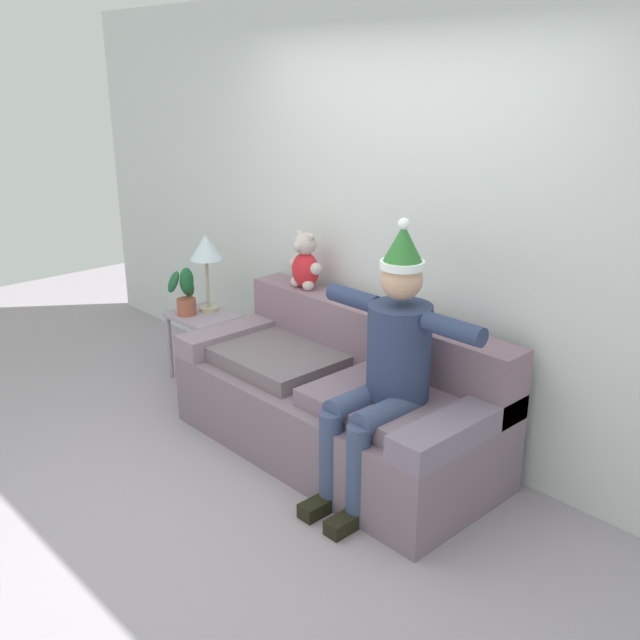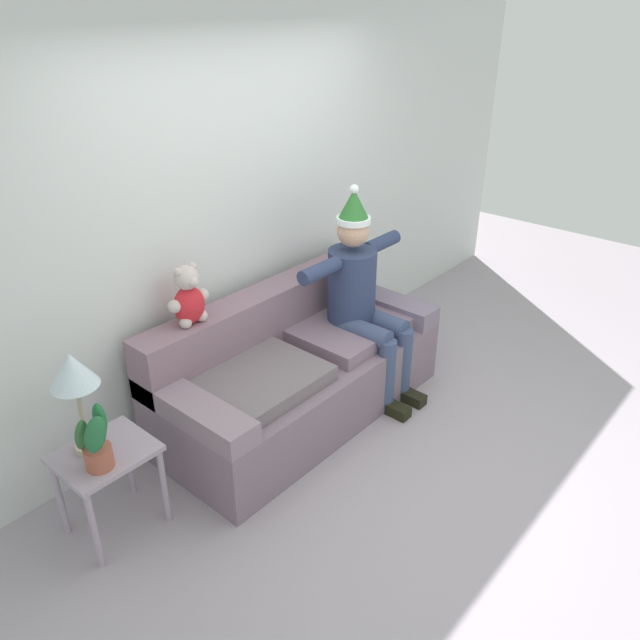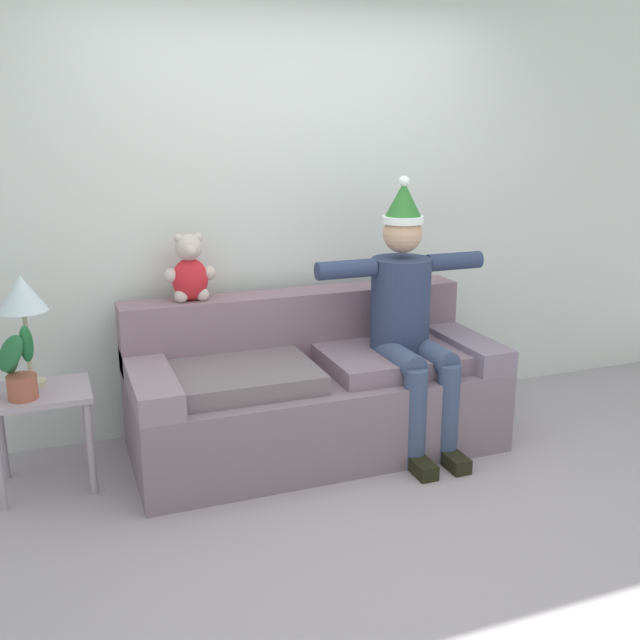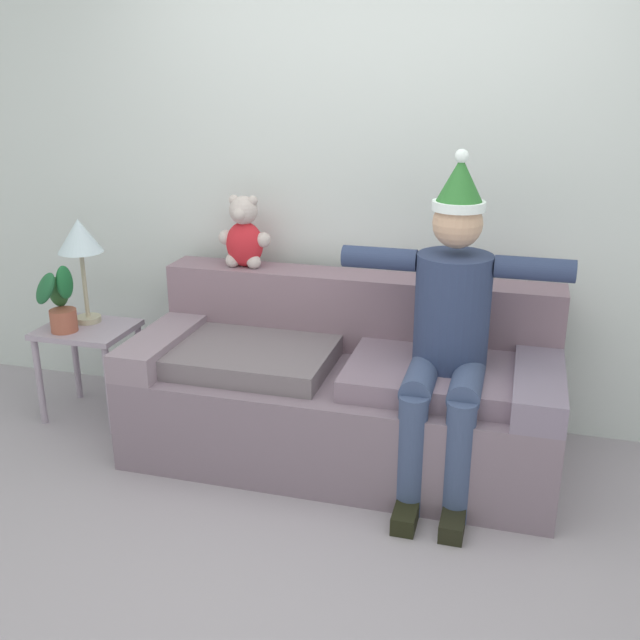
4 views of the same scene
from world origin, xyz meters
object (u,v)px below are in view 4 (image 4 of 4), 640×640
Objects in this scene: couch at (345,389)px; person_seated at (449,325)px; table_lamp at (80,241)px; side_table at (88,343)px; teddy_bear at (244,235)px; potted_plant at (59,302)px.

couch is 0.70m from person_seated.
person_seated is at bearing -17.86° from couch.
side_table is at bearing -65.89° from table_lamp.
teddy_bear is 1.04× the size of potted_plant.
teddy_bear reaches higher than table_lamp.
table_lamp reaches higher than potted_plant.
couch is at bearing -3.44° from table_lamp.
teddy_bear is at bearing 22.16° from potted_plant.
couch is 5.57× the size of potted_plant.
side_table is at bearing -161.81° from teddy_bear.
table_lamp is at bearing -167.49° from teddy_bear.
teddy_bear is 0.73× the size of side_table.
couch is at bearing -24.35° from teddy_bear.
potted_plant is (-0.08, -0.10, 0.26)m from side_table.
person_seated is 2.00m from side_table.
potted_plant reaches higher than couch.
couch is at bearing 162.14° from person_seated.
person_seated reaches higher than side_table.
potted_plant is at bearing 177.85° from person_seated.
table_lamp is 0.34m from potted_plant.
potted_plant is at bearing -103.65° from table_lamp.
teddy_bear reaches higher than couch.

